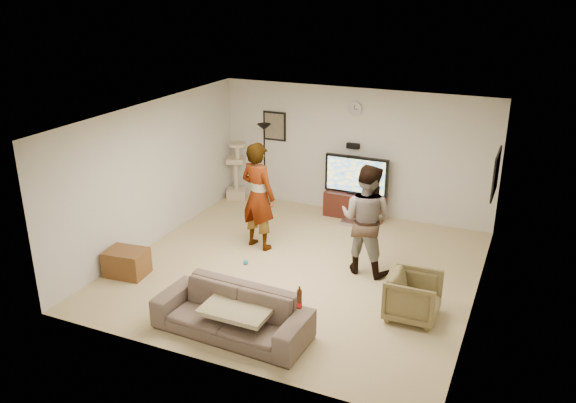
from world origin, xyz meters
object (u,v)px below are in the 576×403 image
at_px(cat_tree, 236,170).
at_px(sofa, 232,313).
at_px(tv, 356,175).
at_px(armchair, 413,296).
at_px(tv_stand, 355,205).
at_px(floor_lamp, 265,166).
at_px(person_left, 258,196).
at_px(person_right, 366,219).
at_px(side_table, 127,263).
at_px(beer_bottle, 299,299).

relative_size(cat_tree, sofa, 0.60).
height_order(tv, sofa, tv).
xyz_separation_m(sofa, armchair, (2.09, 1.35, 0.02)).
height_order(tv_stand, floor_lamp, floor_lamp).
bearing_deg(tv, floor_lamp, -173.04).
xyz_separation_m(tv, floor_lamp, (-1.86, -0.23, 0.00)).
height_order(person_left, person_right, person_left).
bearing_deg(floor_lamp, tv, 6.96).
xyz_separation_m(tv_stand, side_table, (-2.55, -3.81, -0.04)).
xyz_separation_m(floor_lamp, person_left, (0.76, -1.79, 0.08)).
height_order(sofa, armchair, armchair).
bearing_deg(tv_stand, tv, 0.00).
bearing_deg(person_left, tv, -103.56).
bearing_deg(tv, tv_stand, 0.00).
relative_size(beer_bottle, side_table, 0.40).
distance_m(floor_lamp, beer_bottle, 5.07).
relative_size(tv_stand, cat_tree, 0.95).
xyz_separation_m(cat_tree, side_table, (0.11, -3.80, -0.41)).
relative_size(floor_lamp, side_table, 2.76).
bearing_deg(tv, cat_tree, -179.89).
bearing_deg(person_left, sofa, 124.28).
relative_size(person_left, side_table, 3.01).
height_order(person_right, side_table, person_right).
xyz_separation_m(cat_tree, person_right, (3.50, -2.15, 0.27)).
height_order(tv, beer_bottle, tv).
distance_m(tv, person_left, 2.31).
height_order(sofa, side_table, sofa).
xyz_separation_m(tv, beer_bottle, (0.74, -4.58, -0.13)).
xyz_separation_m(floor_lamp, armchair, (3.73, -3.00, -0.54)).
bearing_deg(tv, beer_bottle, -80.84).
xyz_separation_m(sofa, side_table, (-2.33, 0.77, -0.10)).
bearing_deg(cat_tree, tv_stand, 0.11).
bearing_deg(tv_stand, person_right, -68.58).
height_order(tv, side_table, tv).
xyz_separation_m(cat_tree, sofa, (2.44, -4.57, -0.32)).
xyz_separation_m(beer_bottle, side_table, (-3.29, 0.77, -0.52)).
relative_size(tv_stand, sofa, 0.57).
relative_size(person_left, beer_bottle, 7.55).
bearing_deg(side_table, sofa, -18.29).
relative_size(beer_bottle, armchair, 0.35).
relative_size(tv, person_right, 0.70).
bearing_deg(floor_lamp, side_table, -100.82).
bearing_deg(tv_stand, beer_bottle, -80.84).
bearing_deg(tv, armchair, -59.92).
bearing_deg(sofa, cat_tree, 120.61).
distance_m(person_right, armchair, 1.59).
bearing_deg(sofa, floor_lamp, 113.27).
relative_size(tv_stand, person_right, 0.66).
bearing_deg(tv_stand, armchair, -59.92).
bearing_deg(side_table, tv_stand, 56.21).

